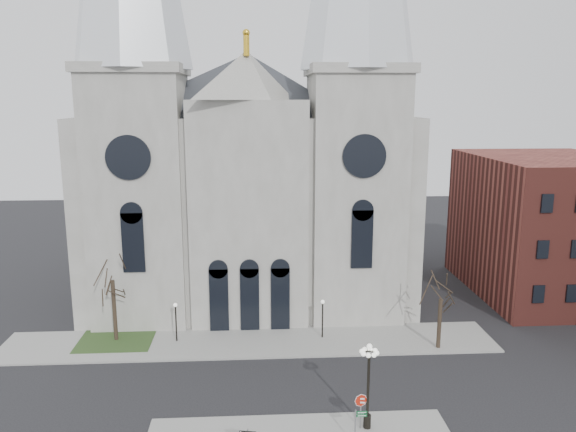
{
  "coord_description": "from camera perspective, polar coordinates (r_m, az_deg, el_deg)",
  "views": [
    {
      "loc": [
        0.54,
        -31.89,
        19.54
      ],
      "look_at": [
        2.93,
        8.0,
        11.21
      ],
      "focal_mm": 35.0,
      "sensor_mm": 36.0,
      "label": 1
    }
  ],
  "objects": [
    {
      "name": "ground",
      "position": [
        37.4,
        -3.99,
        -19.75
      ],
      "size": [
        160.0,
        160.0,
        0.0
      ],
      "primitive_type": "plane",
      "color": "black",
      "rests_on": "ground"
    },
    {
      "name": "sidewalk_far",
      "position": [
        47.11,
        -3.87,
        -12.67
      ],
      "size": [
        40.0,
        6.0,
        0.14
      ],
      "primitive_type": "cube",
      "color": "gray",
      "rests_on": "ground"
    },
    {
      "name": "grass_patch",
      "position": [
        49.37,
        -17.03,
        -11.97
      ],
      "size": [
        6.0,
        5.0,
        0.18
      ],
      "primitive_type": "cube",
      "color": "#29471E",
      "rests_on": "ground"
    },
    {
      "name": "cathedral",
      "position": [
        54.76,
        -4.06,
        10.63
      ],
      "size": [
        33.0,
        26.66,
        54.0
      ],
      "color": "gray",
      "rests_on": "ground"
    },
    {
      "name": "bg_building_brick",
      "position": [
        62.68,
        24.69,
        -0.86
      ],
      "size": [
        14.0,
        18.0,
        14.0
      ],
      "primitive_type": "cube",
      "color": "maroon",
      "rests_on": "ground"
    },
    {
      "name": "tree_left",
      "position": [
        47.48,
        -17.43,
        -5.88
      ],
      "size": [
        3.2,
        3.2,
        7.5
      ],
      "color": "black",
      "rests_on": "ground"
    },
    {
      "name": "tree_right",
      "position": [
        45.92,
        15.28,
        -7.83
      ],
      "size": [
        3.2,
        3.2,
        6.0
      ],
      "color": "black",
      "rests_on": "ground"
    },
    {
      "name": "ped_lamp_left",
      "position": [
        47.13,
        -11.33,
        -9.88
      ],
      "size": [
        0.32,
        0.32,
        3.26
      ],
      "color": "black",
      "rests_on": "sidewalk_far"
    },
    {
      "name": "ped_lamp_right",
      "position": [
        47.0,
        3.53,
        -9.73
      ],
      "size": [
        0.32,
        0.32,
        3.26
      ],
      "color": "black",
      "rests_on": "sidewalk_far"
    },
    {
      "name": "stop_sign",
      "position": [
        35.53,
        7.41,
        -18.37
      ],
      "size": [
        0.8,
        0.18,
        2.25
      ],
      "rotation": [
        0.0,
        0.0,
        -0.18
      ],
      "color": "slate",
      "rests_on": "sidewalk_near"
    },
    {
      "name": "globe_lamp",
      "position": [
        34.78,
        8.18,
        -15.74
      ],
      "size": [
        1.47,
        1.47,
        5.42
      ],
      "rotation": [
        0.0,
        0.0,
        -0.32
      ],
      "color": "black",
      "rests_on": "sidewalk_near"
    },
    {
      "name": "street_name_sign",
      "position": [
        34.23,
        7.0,
        -20.25
      ],
      "size": [
        0.7,
        0.09,
        2.19
      ],
      "rotation": [
        0.0,
        0.0,
        0.03
      ],
      "color": "slate",
      "rests_on": "sidewalk_near"
    }
  ]
}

